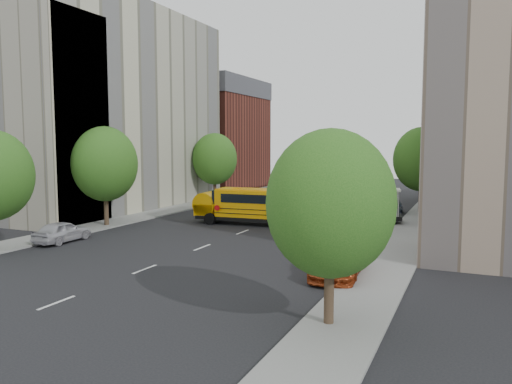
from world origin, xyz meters
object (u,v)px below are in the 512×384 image
Objects in this scene: school_bus at (259,204)px; safari_truck at (361,205)px; street_tree_4 at (422,159)px; parked_car_3 at (339,260)px; street_tree_1 at (105,164)px; parked_car_4 at (393,207)px; parked_car_1 at (223,199)px; street_tree_3 at (330,204)px; street_tree_2 at (215,159)px; street_tree_5 at (432,159)px; parked_car_0 at (62,231)px.

school_bus reaches higher than safari_truck.
parked_car_3 is (-1.40, -25.09, -4.28)m from street_tree_4.
street_tree_1 is 2.00× the size of parked_car_4.
parked_car_3 is at bearing -93.21° from parked_car_4.
parked_car_4 is (17.60, 0.50, 0.04)m from parked_car_1.
parked_car_4 is (-2.20, -1.69, -4.40)m from street_tree_4.
street_tree_3 is 0.88× the size of street_tree_4.
parked_car_1 is 0.98× the size of parked_car_4.
street_tree_1 is 28.43m from street_tree_4.
street_tree_1 is 16.53m from parked_car_1.
street_tree_2 is 16.70m from school_bus.
street_tree_5 reaches higher than parked_car_3.
street_tree_1 is 26.01m from parked_car_4.
street_tree_5 is at bearing -144.69° from parked_car_1.
safari_truck is at bearing -110.37° from parked_car_4.
parked_car_0 reaches higher than parked_car_1.
parked_car_4 is at bearing 39.48° from street_tree_1.
street_tree_4 reaches higher than school_bus.
street_tree_5 is at bearing 90.00° from street_tree_3.
street_tree_3 reaches higher than school_bus.
street_tree_1 is 26.08m from street_tree_3.
school_bus is (-11.24, 19.62, -2.80)m from street_tree_3.
street_tree_2 is (0.00, 18.00, -0.12)m from street_tree_1.
street_tree_5 is 27.02m from school_bus.
school_bus is (10.76, 5.62, -3.30)m from street_tree_1.
street_tree_3 is 35.99m from parked_car_1.
school_bus is 2.70× the size of parked_car_4.
parked_car_1 is 17.61m from parked_car_4.
street_tree_5 is (22.00, 12.00, -0.12)m from street_tree_2.
safari_truck is 17.24m from parked_car_3.
street_tree_4 is at bearing 43.29° from school_bus.
street_tree_4 is 1.16× the size of safari_truck.
school_bus reaches higher than parked_car_4.
parked_car_0 is 1.09× the size of parked_car_1.
street_tree_2 is 1.99× the size of parked_car_1.
street_tree_4 is 0.76× the size of school_bus.
street_tree_1 is at bearing -161.99° from safari_truck.
street_tree_5 is at bearing 84.09° from parked_car_3.
street_tree_1 is at bearing -90.00° from street_tree_2.
parked_car_3 reaches higher than parked_car_0.
street_tree_5 is at bearing 60.78° from school_bus.
safari_truck reaches higher than parked_car_0.
street_tree_5 is 24.70m from parked_car_1.
parked_car_0 is 1.07× the size of parked_car_4.
safari_truck is 6.64m from parked_car_4.
parked_car_3 is at bearing -56.70° from school_bus.
street_tree_4 is at bearing 0.00° from street_tree_2.
street_tree_5 reaches higher than parked_car_4.
street_tree_4 is 20.41m from parked_car_1.
parked_car_1 is (-19.80, -2.19, -4.44)m from street_tree_4.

